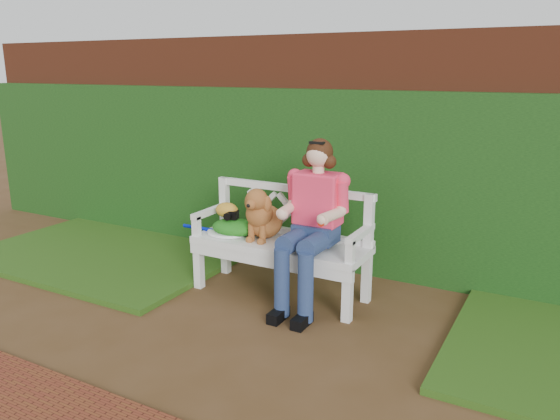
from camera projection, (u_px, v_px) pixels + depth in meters
The scene contains 11 objects.
ground at pixel (268, 344), 3.85m from camera, with size 60.00×60.00×0.00m, color #452D16.
brick_wall at pixel (367, 154), 5.18m from camera, with size 10.00×0.30×2.20m, color maroon.
ivy_hedge at pixel (358, 184), 5.06m from camera, with size 10.00×0.18×1.70m, color #215317.
grass_left at pixel (113, 251), 5.72m from camera, with size 2.60×2.00×0.05m, color #1B3A13.
garden_bench at pixel (280, 268), 4.64m from camera, with size 1.58×0.60×0.48m, color white, non-canonical shape.
seated_woman at pixel (315, 227), 4.36m from camera, with size 0.55×0.74×1.31m, color #FE475B, non-canonical shape.
dog at pixel (263, 212), 4.59m from camera, with size 0.31×0.42×0.46m, color #985F3C, non-canonical shape.
tennis_racket at pixel (223, 232), 4.78m from camera, with size 0.67×0.28×0.03m, color beige, non-canonical shape.
green_bag at pixel (234, 227), 4.75m from camera, with size 0.41×0.32×0.14m, color #1F9225, non-canonical shape.
camera_item at pixel (232, 215), 4.73m from camera, with size 0.11×0.08×0.07m, color black.
baseball_glove at pixel (227, 210), 4.76m from camera, with size 0.21×0.16×0.13m, color #BE8724.
Camera 1 is at (1.75, -3.01, 1.89)m, focal length 35.00 mm.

